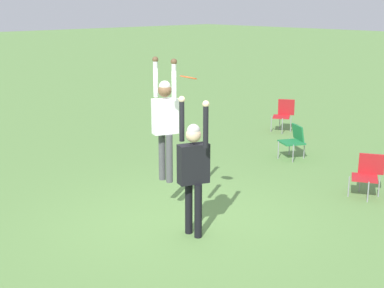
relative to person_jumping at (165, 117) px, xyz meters
The scene contains 7 objects.
ground_plane 1.79m from the person_jumping, 13.13° to the right, with size 120.00×120.00×0.00m, color #608C47.
person_jumping is the anchor object (origin of this frame).
person_defending 1.31m from the person_jumping, 19.45° to the right, with size 0.63×0.52×2.21m.
frisbee 1.13m from the person_jumping, 13.63° to the right, with size 0.27×0.26×0.08m.
camping_chair_0 4.51m from the person_jumping, 95.46° to the left, with size 0.68×0.73×0.78m.
camping_chair_2 6.82m from the person_jumping, 109.68° to the left, with size 0.64×0.71×0.92m.
camping_chair_3 4.05m from the person_jumping, 57.24° to the left, with size 0.65×0.71×0.82m.
Camera 1 is at (6.28, -5.65, 3.59)m, focal length 50.00 mm.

